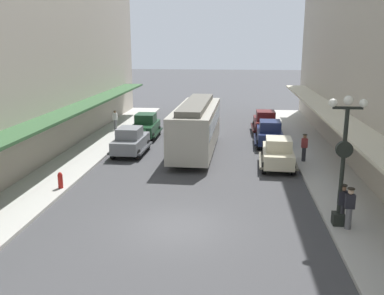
{
  "coord_description": "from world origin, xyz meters",
  "views": [
    {
      "loc": [
        2.2,
        -15.63,
        7.24
      ],
      "look_at": [
        0.0,
        6.0,
        1.8
      ],
      "focal_mm": 39.61,
      "sensor_mm": 36.0,
      "label": 1
    }
  ],
  "objects_px": {
    "parked_car_3": "(145,126)",
    "lamp_post_with_clock": "(343,156)",
    "pedestrian_1": "(342,204)",
    "pedestrian_4": "(115,120)",
    "parked_car_1": "(270,133)",
    "parked_car_2": "(131,140)",
    "pedestrian_0": "(304,147)",
    "fire_hydrant": "(60,180)",
    "parked_car_0": "(278,152)",
    "pedestrian_3": "(349,208)",
    "parked_car_4": "(265,121)",
    "streetcar": "(196,125)"
  },
  "relations": [
    {
      "from": "parked_car_2",
      "to": "pedestrian_4",
      "type": "bearing_deg",
      "value": 113.41
    },
    {
      "from": "pedestrian_0",
      "to": "parked_car_4",
      "type": "bearing_deg",
      "value": 101.31
    },
    {
      "from": "parked_car_3",
      "to": "parked_car_1",
      "type": "bearing_deg",
      "value": -10.04
    },
    {
      "from": "parked_car_0",
      "to": "pedestrian_4",
      "type": "relative_size",
      "value": 2.63
    },
    {
      "from": "parked_car_3",
      "to": "fire_hydrant",
      "type": "bearing_deg",
      "value": -97.86
    },
    {
      "from": "pedestrian_3",
      "to": "pedestrian_4",
      "type": "distance_m",
      "value": 22.78
    },
    {
      "from": "parked_car_3",
      "to": "lamp_post_with_clock",
      "type": "distance_m",
      "value": 19.1
    },
    {
      "from": "parked_car_1",
      "to": "parked_car_2",
      "type": "relative_size",
      "value": 1.0
    },
    {
      "from": "lamp_post_with_clock",
      "to": "pedestrian_1",
      "type": "bearing_deg",
      "value": 9.88
    },
    {
      "from": "pedestrian_4",
      "to": "parked_car_4",
      "type": "bearing_deg",
      "value": 3.8
    },
    {
      "from": "lamp_post_with_clock",
      "to": "fire_hydrant",
      "type": "height_order",
      "value": "lamp_post_with_clock"
    },
    {
      "from": "parked_car_2",
      "to": "lamp_post_with_clock",
      "type": "height_order",
      "value": "lamp_post_with_clock"
    },
    {
      "from": "parked_car_2",
      "to": "pedestrian_0",
      "type": "height_order",
      "value": "parked_car_2"
    },
    {
      "from": "parked_car_0",
      "to": "parked_car_1",
      "type": "distance_m",
      "value": 5.55
    },
    {
      "from": "parked_car_2",
      "to": "fire_hydrant",
      "type": "bearing_deg",
      "value": -103.62
    },
    {
      "from": "parked_car_4",
      "to": "pedestrian_0",
      "type": "distance_m",
      "value": 9.04
    },
    {
      "from": "parked_car_0",
      "to": "parked_car_3",
      "type": "distance_m",
      "value": 11.88
    },
    {
      "from": "streetcar",
      "to": "fire_hydrant",
      "type": "bearing_deg",
      "value": -126.69
    },
    {
      "from": "streetcar",
      "to": "pedestrian_3",
      "type": "distance_m",
      "value": 13.55
    },
    {
      "from": "pedestrian_1",
      "to": "parked_car_2",
      "type": "bearing_deg",
      "value": 136.82
    },
    {
      "from": "fire_hydrant",
      "to": "parked_car_3",
      "type": "bearing_deg",
      "value": 82.14
    },
    {
      "from": "parked_car_1",
      "to": "lamp_post_with_clock",
      "type": "distance_m",
      "value": 14.04
    },
    {
      "from": "pedestrian_1",
      "to": "pedestrian_4",
      "type": "bearing_deg",
      "value": 129.08
    },
    {
      "from": "parked_car_3",
      "to": "pedestrian_4",
      "type": "xyz_separation_m",
      "value": [
        -2.94,
        1.95,
        0.05
      ]
    },
    {
      "from": "fire_hydrant",
      "to": "pedestrian_3",
      "type": "distance_m",
      "value": 13.51
    },
    {
      "from": "pedestrian_1",
      "to": "parked_car_0",
      "type": "bearing_deg",
      "value": 101.85
    },
    {
      "from": "parked_car_0",
      "to": "parked_car_1",
      "type": "bearing_deg",
      "value": 90.73
    },
    {
      "from": "parked_car_1",
      "to": "parked_car_2",
      "type": "distance_m",
      "value": 9.88
    },
    {
      "from": "parked_car_4",
      "to": "lamp_post_with_clock",
      "type": "height_order",
      "value": "lamp_post_with_clock"
    },
    {
      "from": "parked_car_1",
      "to": "parked_car_3",
      "type": "height_order",
      "value": "same"
    },
    {
      "from": "parked_car_3",
      "to": "lamp_post_with_clock",
      "type": "bearing_deg",
      "value": -54.43
    },
    {
      "from": "parked_car_0",
      "to": "parked_car_4",
      "type": "relative_size",
      "value": 1.01
    },
    {
      "from": "parked_car_0",
      "to": "fire_hydrant",
      "type": "distance_m",
      "value": 12.28
    },
    {
      "from": "pedestrian_4",
      "to": "pedestrian_0",
      "type": "bearing_deg",
      "value": -29.79
    },
    {
      "from": "pedestrian_3",
      "to": "parked_car_3",
      "type": "bearing_deg",
      "value": 125.68
    },
    {
      "from": "parked_car_1",
      "to": "streetcar",
      "type": "height_order",
      "value": "streetcar"
    },
    {
      "from": "fire_hydrant",
      "to": "streetcar",
      "type": "bearing_deg",
      "value": 53.31
    },
    {
      "from": "lamp_post_with_clock",
      "to": "pedestrian_4",
      "type": "relative_size",
      "value": 3.15
    },
    {
      "from": "pedestrian_1",
      "to": "fire_hydrant",
      "type": "bearing_deg",
      "value": 166.56
    },
    {
      "from": "parked_car_1",
      "to": "parked_car_2",
      "type": "bearing_deg",
      "value": -160.17
    },
    {
      "from": "fire_hydrant",
      "to": "pedestrian_4",
      "type": "xyz_separation_m",
      "value": [
        -1.24,
        14.3,
        0.43
      ]
    },
    {
      "from": "pedestrian_3",
      "to": "lamp_post_with_clock",
      "type": "bearing_deg",
      "value": 130.21
    },
    {
      "from": "lamp_post_with_clock",
      "to": "pedestrian_4",
      "type": "xyz_separation_m",
      "value": [
        -13.99,
        17.39,
        -2.0
      ]
    },
    {
      "from": "parked_car_1",
      "to": "parked_car_3",
      "type": "relative_size",
      "value": 1.0
    },
    {
      "from": "parked_car_0",
      "to": "pedestrian_0",
      "type": "relative_size",
      "value": 2.58
    },
    {
      "from": "parked_car_3",
      "to": "pedestrian_3",
      "type": "xyz_separation_m",
      "value": [
        11.35,
        -15.8,
        0.07
      ]
    },
    {
      "from": "streetcar",
      "to": "pedestrian_3",
      "type": "bearing_deg",
      "value": -58.78
    },
    {
      "from": "pedestrian_1",
      "to": "parked_car_3",
      "type": "bearing_deg",
      "value": 125.9
    },
    {
      "from": "pedestrian_0",
      "to": "streetcar",
      "type": "bearing_deg",
      "value": 164.63
    },
    {
      "from": "parked_car_3",
      "to": "pedestrian_3",
      "type": "distance_m",
      "value": 19.46
    }
  ]
}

